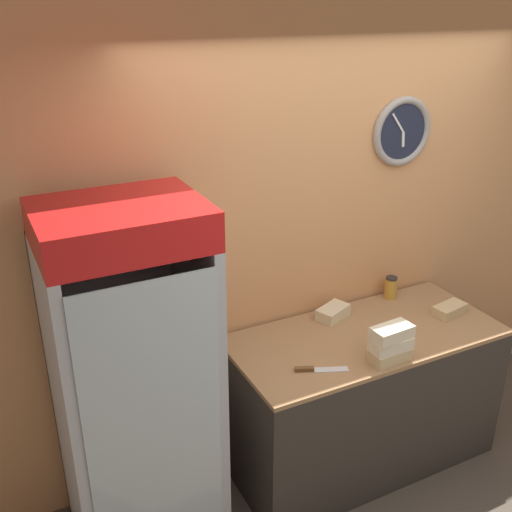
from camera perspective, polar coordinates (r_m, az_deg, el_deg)
wall_back at (r=3.65m, az=7.18°, el=2.04°), size 5.20×0.10×2.70m
prep_counter at (r=3.79m, az=9.94°, el=-13.05°), size 1.60×0.73×0.89m
beverage_cooler at (r=3.03m, az=-11.88°, el=-10.22°), size 0.72×0.66×1.88m
sandwich_stack_bottom at (r=3.32m, az=12.60°, el=-9.21°), size 0.23×0.12×0.07m
sandwich_stack_middle at (r=3.28m, az=12.71°, el=-8.17°), size 0.23×0.12×0.07m
sandwich_stack_top at (r=3.24m, az=12.82°, el=-7.12°), size 0.23×0.13×0.07m
sandwich_flat_left at (r=3.87m, az=17.96°, el=-4.87°), size 0.23×0.15×0.06m
sandwich_flat_right at (r=3.67m, az=7.34°, el=-5.34°), size 0.24×0.19×0.07m
chefs_knife at (r=3.19m, az=5.53°, el=-10.69°), size 0.27×0.14×0.02m
condiment_jar at (r=3.95m, az=12.71°, el=-2.95°), size 0.08×0.08×0.15m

